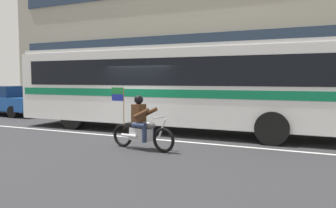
{
  "coord_description": "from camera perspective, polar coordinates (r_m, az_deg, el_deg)",
  "views": [
    {
      "loc": [
        5.99,
        -10.36,
        2.02
      ],
      "look_at": [
        1.53,
        -0.76,
        1.22
      ],
      "focal_mm": 35.25,
      "sensor_mm": 36.0,
      "label": 1
    }
  ],
  "objects": [
    {
      "name": "ground_plane",
      "position": [
        12.14,
        -5.08,
        -5.29
      ],
      "size": [
        60.0,
        60.0,
        0.0
      ],
      "primitive_type": "plane",
      "color": "#2B2B2D"
    },
    {
      "name": "sidewalk_curb",
      "position": [
        16.69,
        3.7,
        -2.39
      ],
      "size": [
        28.0,
        3.8,
        0.15
      ],
      "primitive_type": "cube",
      "color": "gray",
      "rests_on": "ground_plane"
    },
    {
      "name": "lane_center_stripe",
      "position": [
        11.63,
        -6.57,
        -5.7
      ],
      "size": [
        26.6,
        0.14,
        0.01
      ],
      "primitive_type": "cube",
      "color": "silver",
      "rests_on": "ground_plane"
    },
    {
      "name": "office_building_facade",
      "position": [
        19.05,
        6.35,
        14.75
      ],
      "size": [
        28.0,
        0.89,
        10.95
      ],
      "color": "gray",
      "rests_on": "ground_plane"
    },
    {
      "name": "transit_bus",
      "position": [
        12.57,
        1.68,
        3.69
      ],
      "size": [
        13.3,
        2.85,
        3.22
      ],
      "color": "white",
      "rests_on": "ground_plane"
    },
    {
      "name": "motorcycle_with_rider",
      "position": [
        9.5,
        -4.61,
        -3.9
      ],
      "size": [
        2.19,
        0.66,
        1.78
      ],
      "color": "black",
      "rests_on": "ground_plane"
    },
    {
      "name": "parked_sedan_curbside",
      "position": [
        20.65,
        -26.19,
        0.62
      ],
      "size": [
        4.74,
        1.98,
        1.64
      ],
      "color": "#194793",
      "rests_on": "ground_plane"
    }
  ]
}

